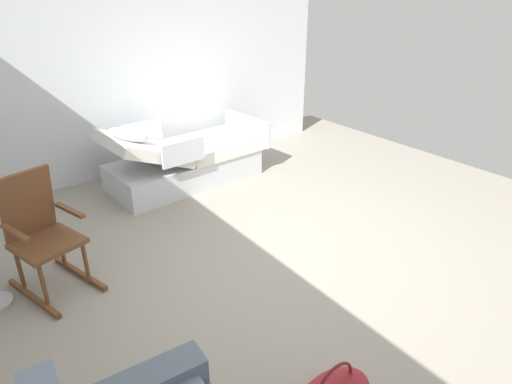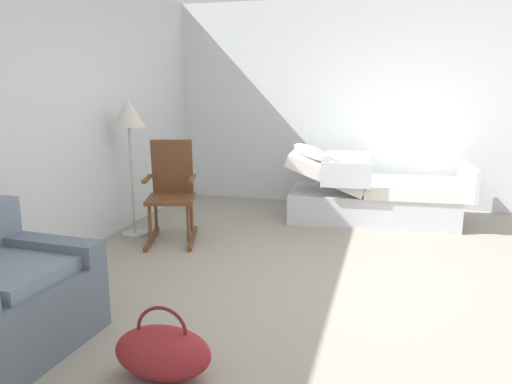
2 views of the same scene
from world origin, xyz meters
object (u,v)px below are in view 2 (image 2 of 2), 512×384
Objects in this scene: hospital_bed at (372,196)px; rocking_chair at (172,192)px; floor_lamp at (129,122)px; duffel_bag at (163,352)px.

hospital_bed is 2.40m from rocking_chair.
floor_lamp is 3.01m from duffel_bag.
rocking_chair is 0.86m from floor_lamp.
rocking_chair reaches higher than duffel_bag.
hospital_bed is 3.80× the size of duffel_bag.
hospital_bed is at bearing -14.74° from duffel_bag.
duffel_bag is (-2.38, -1.03, -0.35)m from rocking_chair.
duffel_bag is (-3.69, 0.97, -0.14)m from hospital_bed.
floor_lamp is at bearing 32.03° from duffel_bag.
floor_lamp reaches higher than duffel_bag.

